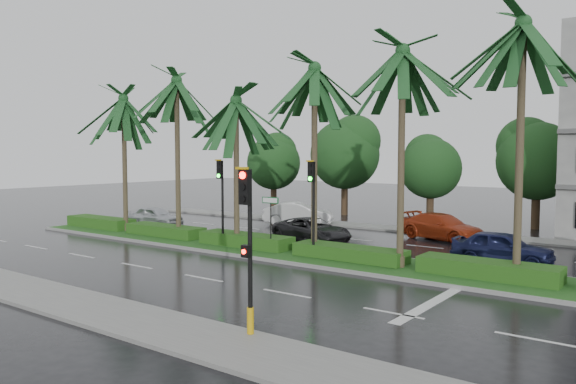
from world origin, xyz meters
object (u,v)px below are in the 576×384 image
Objects in this scene: signal_median_left at (221,190)px; car_darkgrey at (312,230)px; car_silver at (155,216)px; car_white at (298,213)px; street_sign at (270,210)px; car_blue at (502,247)px; signal_near at (248,244)px; car_red at (442,227)px.

car_darkgrey is at bearing 60.55° from signal_median_left.
car_silver is 9.46m from car_white.
street_sign reaches higher than car_silver.
car_white is 15.95m from car_blue.
signal_median_left is 1.68× the size of street_sign.
signal_near is 0.95× the size of car_white.
car_silver is 21.90m from car_blue.
car_blue is (21.89, 0.72, 0.05)m from car_silver.
signal_near is 1.11× the size of car_silver.
signal_median_left is at bearing 135.91° from signal_near.
car_white is at bearing 118.61° from street_sign.
signal_near reaches higher than street_sign.
street_sign reaches higher than car_red.
car_white is (-5.41, 9.91, -1.36)m from street_sign.
car_white is at bearing -54.56° from car_silver.
car_white is 10.27m from car_red.
car_darkgrey is (2.50, 4.44, -2.33)m from signal_median_left.
signal_near reaches higher than car_silver.
car_blue is (2.50, 14.11, -1.78)m from signal_near.
car_white is 0.97× the size of car_darkgrey.
signal_median_left is 12.51m from car_red.
signal_median_left is at bearing 157.53° from car_red.
street_sign reaches higher than car_white.
car_blue is (9.50, 4.24, -1.40)m from street_sign.
car_red reaches higher than car_darkgrey.
street_sign is (-7.00, 9.87, -0.38)m from signal_near.
signal_near is at bearing -156.42° from car_red.
street_sign is 11.37m from car_white.
car_white is at bearing 122.09° from signal_near.
street_sign is at bearing 169.61° from car_red.
car_silver is at bearing 125.67° from car_red.
street_sign is (3.00, 0.18, -0.87)m from signal_median_left.
car_white is at bearing 67.43° from car_blue.
car_blue reaches higher than car_silver.
car_silver is 0.86× the size of car_white.
street_sign is at bearing 112.31° from car_blue.
car_darkgrey is (-7.50, 14.12, -1.84)m from signal_near.
car_silver is at bearing 107.92° from car_darkgrey.
car_red is at bearing -78.53° from car_silver.
signal_median_left is at bearing -118.56° from car_silver.
car_red is (5.34, 5.03, 0.06)m from car_darkgrey.
car_blue is at bearing 19.46° from signal_median_left.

